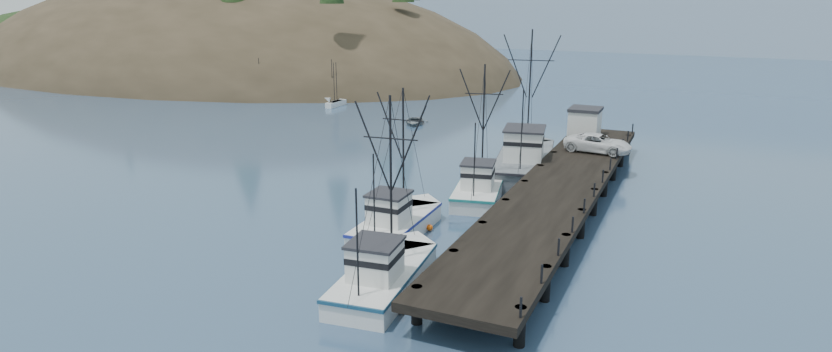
{
  "coord_description": "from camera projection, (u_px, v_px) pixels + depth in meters",
  "views": [
    {
      "loc": [
        23.21,
        -30.33,
        15.86
      ],
      "look_at": [
        4.07,
        12.21,
        2.5
      ],
      "focal_mm": 28.0,
      "sensor_mm": 36.0,
      "label": 1
    }
  ],
  "objects": [
    {
      "name": "moored_sailboats",
      "position": [
        315.0,
        95.0,
        100.42
      ],
      "size": [
        20.73,
        18.92,
        6.35
      ],
      "color": "white",
      "rests_on": "ground"
    },
    {
      "name": "trawler_mid",
      "position": [
        398.0,
        222.0,
        43.79
      ],
      "size": [
        3.54,
        10.02,
        10.14
      ],
      "color": "white",
      "rests_on": "ground"
    },
    {
      "name": "distant_ridge",
      "position": [
        661.0,
        48.0,
        185.21
      ],
      "size": [
        360.0,
        40.0,
        26.0
      ],
      "primitive_type": "cube",
      "color": "#9EB2C6",
      "rests_on": "ground"
    },
    {
      "name": "pier",
      "position": [
        559.0,
        189.0,
        48.15
      ],
      "size": [
        6.0,
        44.0,
        2.0
      ],
      "color": "black",
      "rests_on": "ground"
    },
    {
      "name": "headland",
      "position": [
        209.0,
        89.0,
        139.84
      ],
      "size": [
        134.8,
        78.0,
        51.0
      ],
      "color": "#382D1E",
      "rests_on": "ground"
    },
    {
      "name": "motorboat",
      "position": [
        414.0,
        124.0,
        79.99
      ],
      "size": [
        4.63,
        5.48,
        0.97
      ],
      "primitive_type": "imported",
      "rotation": [
        0.0,
        0.0,
        0.32
      ],
      "color": "slate",
      "rests_on": "ground"
    },
    {
      "name": "trawler_far",
      "position": [
        480.0,
        188.0,
        51.42
      ],
      "size": [
        5.03,
        10.5,
        10.79
      ],
      "color": "white",
      "rests_on": "ground"
    },
    {
      "name": "pickup_truck",
      "position": [
        598.0,
        143.0,
        57.61
      ],
      "size": [
        6.08,
        3.28,
        1.62
      ],
      "primitive_type": "imported",
      "rotation": [
        0.0,
        0.0,
        1.47
      ],
      "color": "white",
      "rests_on": "pier"
    },
    {
      "name": "trawler_near",
      "position": [
        386.0,
        273.0,
        35.8
      ],
      "size": [
        4.43,
        10.77,
        10.93
      ],
      "color": "white",
      "rests_on": "ground"
    },
    {
      "name": "work_vessel",
      "position": [
        525.0,
        160.0,
        58.2
      ],
      "size": [
        6.95,
        15.59,
        12.99
      ],
      "color": "slate",
      "rests_on": "ground"
    },
    {
      "name": "distant_ridge_far",
      "position": [
        507.0,
        40.0,
        218.08
      ],
      "size": [
        180.0,
        25.0,
        18.0
      ],
      "primitive_type": "cube",
      "color": "silver",
      "rests_on": "ground"
    },
    {
      "name": "pier_shed",
      "position": [
        585.0,
        121.0,
        64.02
      ],
      "size": [
        3.0,
        3.2,
        2.8
      ],
      "color": "silver",
      "rests_on": "pier"
    },
    {
      "name": "ground",
      "position": [
        275.0,
        257.0,
        40.11
      ],
      "size": [
        400.0,
        400.0,
        0.0
      ],
      "primitive_type": "plane",
      "color": "navy",
      "rests_on": "ground"
    }
  ]
}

